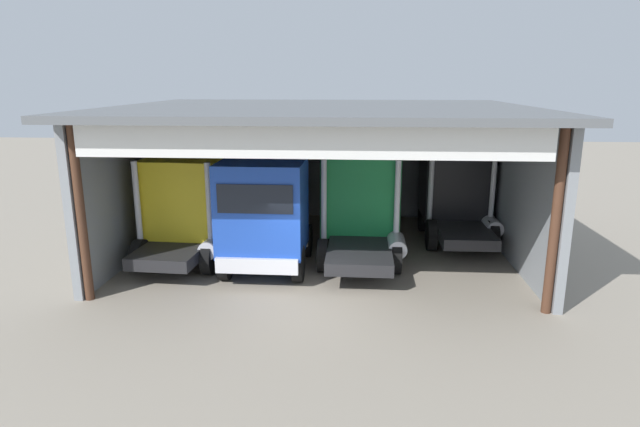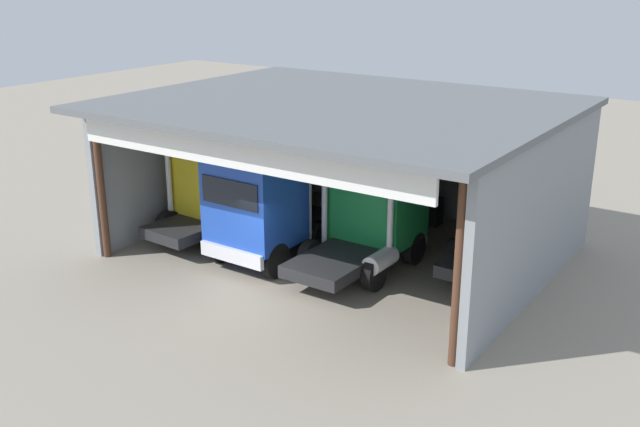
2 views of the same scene
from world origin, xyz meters
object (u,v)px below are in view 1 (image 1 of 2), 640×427
object	(u,v)px
truck_yellow_right_bay	(188,206)
oil_drum	(273,207)
truck_green_center_bay	(361,205)
truck_blue_left_bay	(264,215)
tool_cart	(355,210)
truck_black_yard_outside	(456,187)

from	to	relation	value
truck_yellow_right_bay	oil_drum	world-z (taller)	truck_yellow_right_bay
truck_green_center_bay	truck_blue_left_bay	bearing A→B (deg)	-148.53
truck_yellow_right_bay	truck_blue_left_bay	xyz separation A→B (m)	(2.67, -1.06, 0.02)
oil_drum	truck_blue_left_bay	bearing A→B (deg)	-83.05
truck_yellow_right_bay	truck_blue_left_bay	distance (m)	2.88
truck_yellow_right_bay	tool_cart	distance (m)	7.55
truck_yellow_right_bay	truck_green_center_bay	xyz separation A→B (m)	(5.59, 0.69, -0.06)
tool_cart	truck_yellow_right_bay	bearing A→B (deg)	-136.54
truck_yellow_right_bay	oil_drum	bearing A→B (deg)	74.24
truck_blue_left_bay	tool_cart	distance (m)	6.88
truck_green_center_bay	truck_black_yard_outside	xyz separation A→B (m)	(3.51, 2.42, 0.18)
truck_green_center_bay	oil_drum	world-z (taller)	truck_green_center_bay
truck_blue_left_bay	oil_drum	size ratio (longest dim) A/B	5.14
truck_yellow_right_bay	truck_green_center_bay	bearing A→B (deg)	10.26
truck_yellow_right_bay	oil_drum	distance (m)	5.92
truck_yellow_right_bay	truck_black_yard_outside	bearing A→B (deg)	22.08
truck_black_yard_outside	truck_blue_left_bay	bearing A→B (deg)	-146.91
truck_yellow_right_bay	truck_blue_left_bay	bearing A→B (deg)	-18.45
truck_green_center_bay	oil_drum	bearing A→B (deg)	128.33
truck_green_center_bay	oil_drum	xyz separation A→B (m)	(-3.71, 4.77, -1.26)
truck_green_center_bay	tool_cart	size ratio (longest dim) A/B	5.00
truck_yellow_right_bay	truck_green_center_bay	size ratio (longest dim) A/B	0.89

